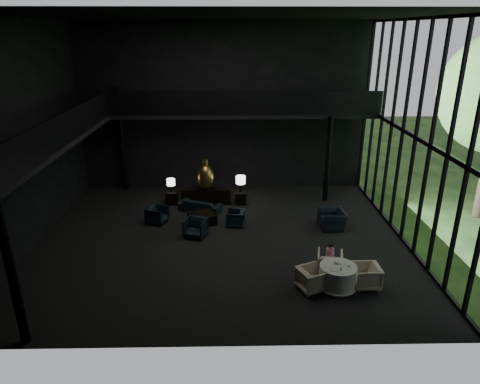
{
  "coord_description": "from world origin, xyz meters",
  "views": [
    {
      "loc": [
        0.39,
        -14.82,
        7.58
      ],
      "look_at": [
        0.69,
        0.5,
        1.76
      ],
      "focal_mm": 32.0,
      "sensor_mm": 36.0,
      "label": 1
    }
  ],
  "objects_px": {
    "lounge_armchair_south": "(196,227)",
    "window_armchair": "(332,216)",
    "bronze_urn": "(206,177)",
    "sofa": "(200,204)",
    "table_lamp_right": "(241,180)",
    "lounge_armchair_west": "(157,214)",
    "side_table_left": "(172,198)",
    "dining_table": "(337,278)",
    "side_table_right": "(241,198)",
    "dining_chair_north": "(330,261)",
    "console": "(206,196)",
    "dining_chair_west": "(312,277)",
    "lounge_armchair_east": "(235,218)",
    "dining_chair_east": "(366,274)",
    "child": "(330,251)",
    "coffee_table": "(202,218)",
    "table_lamp_left": "(171,183)"
  },
  "relations": [
    {
      "from": "window_armchair",
      "to": "dining_chair_north",
      "type": "relative_size",
      "value": 1.31
    },
    {
      "from": "dining_table",
      "to": "lounge_armchair_south",
      "type": "bearing_deg",
      "value": 142.36
    },
    {
      "from": "lounge_armchair_south",
      "to": "window_armchair",
      "type": "xyz_separation_m",
      "value": [
        5.5,
        0.72,
        0.08
      ]
    },
    {
      "from": "lounge_armchair_east",
      "to": "dining_chair_east",
      "type": "distance_m",
      "value": 6.13
    },
    {
      "from": "sofa",
      "to": "lounge_armchair_west",
      "type": "relative_size",
      "value": 2.19
    },
    {
      "from": "bronze_urn",
      "to": "child",
      "type": "bearing_deg",
      "value": -53.54
    },
    {
      "from": "table_lamp_left",
      "to": "dining_chair_east",
      "type": "distance_m",
      "value": 9.92
    },
    {
      "from": "lounge_armchair_east",
      "to": "child",
      "type": "distance_m",
      "value": 4.8
    },
    {
      "from": "bronze_urn",
      "to": "dining_table",
      "type": "height_order",
      "value": "bronze_urn"
    },
    {
      "from": "side_table_left",
      "to": "lounge_armchair_south",
      "type": "distance_m",
      "value": 3.69
    },
    {
      "from": "console",
      "to": "lounge_armchair_west",
      "type": "distance_m",
      "value": 2.86
    },
    {
      "from": "side_table_left",
      "to": "lounge_armchair_west",
      "type": "relative_size",
      "value": 0.74
    },
    {
      "from": "lounge_armchair_west",
      "to": "dining_chair_north",
      "type": "distance_m",
      "value": 7.54
    },
    {
      "from": "console",
      "to": "dining_chair_west",
      "type": "xyz_separation_m",
      "value": [
        3.66,
        -7.15,
        0.07
      ]
    },
    {
      "from": "bronze_urn",
      "to": "side_table_right",
      "type": "bearing_deg",
      "value": 0.63
    },
    {
      "from": "table_lamp_right",
      "to": "dining_chair_west",
      "type": "bearing_deg",
      "value": -74.07
    },
    {
      "from": "window_armchair",
      "to": "child",
      "type": "xyz_separation_m",
      "value": [
        -0.84,
        -3.37,
        0.23
      ]
    },
    {
      "from": "console",
      "to": "bronze_urn",
      "type": "distance_m",
      "value": 0.98
    },
    {
      "from": "lounge_armchair_west",
      "to": "side_table_right",
      "type": "bearing_deg",
      "value": -40.93
    },
    {
      "from": "dining_chair_west",
      "to": "sofa",
      "type": "bearing_deg",
      "value": 8.14
    },
    {
      "from": "window_armchair",
      "to": "child",
      "type": "relative_size",
      "value": 2.01
    },
    {
      "from": "console",
      "to": "bronze_urn",
      "type": "relative_size",
      "value": 1.6
    },
    {
      "from": "child",
      "to": "console",
      "type": "bearing_deg",
      "value": -53.86
    },
    {
      "from": "dining_chair_east",
      "to": "coffee_table",
      "type": "bearing_deg",
      "value": -132.93
    },
    {
      "from": "console",
      "to": "lounge_armchair_east",
      "type": "distance_m",
      "value": 2.77
    },
    {
      "from": "sofa",
      "to": "dining_table",
      "type": "bearing_deg",
      "value": 150.76
    },
    {
      "from": "lounge_armchair_east",
      "to": "dining_chair_east",
      "type": "xyz_separation_m",
      "value": [
        4.06,
        -4.59,
        0.1
      ]
    },
    {
      "from": "table_lamp_right",
      "to": "lounge_armchair_west",
      "type": "height_order",
      "value": "table_lamp_right"
    },
    {
      "from": "table_lamp_right",
      "to": "lounge_armchair_east",
      "type": "xyz_separation_m",
      "value": [
        -0.28,
        -2.49,
        -0.76
      ]
    },
    {
      "from": "side_table_right",
      "to": "table_lamp_right",
      "type": "xyz_separation_m",
      "value": [
        0.0,
        0.1,
        0.81
      ]
    },
    {
      "from": "coffee_table",
      "to": "dining_chair_west",
      "type": "relative_size",
      "value": 1.14
    },
    {
      "from": "lounge_armchair_south",
      "to": "dining_chair_north",
      "type": "relative_size",
      "value": 0.95
    },
    {
      "from": "bronze_urn",
      "to": "dining_chair_west",
      "type": "bearing_deg",
      "value": -62.7
    },
    {
      "from": "bronze_urn",
      "to": "side_table_left",
      "type": "relative_size",
      "value": 2.45
    },
    {
      "from": "side_table_right",
      "to": "side_table_left",
      "type": "bearing_deg",
      "value": 178.93
    },
    {
      "from": "side_table_right",
      "to": "console",
      "type": "bearing_deg",
      "value": 178.11
    },
    {
      "from": "bronze_urn",
      "to": "dining_chair_east",
      "type": "height_order",
      "value": "bronze_urn"
    },
    {
      "from": "table_lamp_right",
      "to": "window_armchair",
      "type": "distance_m",
      "value": 4.63
    },
    {
      "from": "lounge_armchair_west",
      "to": "window_armchair",
      "type": "distance_m",
      "value": 7.23
    },
    {
      "from": "lounge_armchair_east",
      "to": "console",
      "type": "bearing_deg",
      "value": -143.67
    },
    {
      "from": "console",
      "to": "dining_table",
      "type": "height_order",
      "value": "dining_table"
    },
    {
      "from": "table_lamp_right",
      "to": "coffee_table",
      "type": "height_order",
      "value": "table_lamp_right"
    },
    {
      "from": "side_table_left",
      "to": "child",
      "type": "bearing_deg",
      "value": -45.22
    },
    {
      "from": "table_lamp_right",
      "to": "child",
      "type": "distance_m",
      "value": 6.76
    },
    {
      "from": "side_table_right",
      "to": "dining_chair_north",
      "type": "xyz_separation_m",
      "value": [
        2.82,
        -6.14,
        0.16
      ]
    },
    {
      "from": "bronze_urn",
      "to": "side_table_right",
      "type": "relative_size",
      "value": 2.52
    },
    {
      "from": "dining_table",
      "to": "dining_chair_east",
      "type": "relative_size",
      "value": 1.5
    },
    {
      "from": "bronze_urn",
      "to": "sofa",
      "type": "bearing_deg",
      "value": -104.27
    },
    {
      "from": "sofa",
      "to": "lounge_armchair_east",
      "type": "distance_m",
      "value": 2.16
    },
    {
      "from": "lounge_armchair_east",
      "to": "lounge_armchair_south",
      "type": "bearing_deg",
      "value": -49.9
    }
  ]
}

